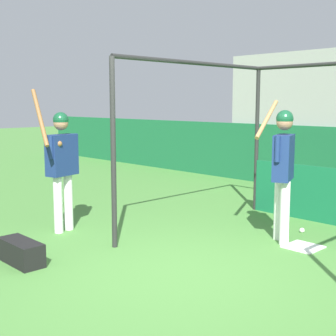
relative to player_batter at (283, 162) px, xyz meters
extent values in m
plane|color=#477F38|center=(-0.19, -1.89, -1.11)|extent=(60.00, 60.00, 0.00)
cube|color=maroon|center=(-3.21, 4.36, 0.34)|extent=(0.45, 0.40, 0.10)
cube|color=maroon|center=(-3.21, 4.54, 0.57)|extent=(0.45, 0.06, 0.40)
cube|color=maroon|center=(-2.66, 4.36, 0.34)|extent=(0.45, 0.40, 0.10)
cube|color=maroon|center=(-2.66, 4.54, 0.57)|extent=(0.45, 0.06, 0.40)
cube|color=maroon|center=(-2.11, 4.36, 0.34)|extent=(0.45, 0.40, 0.10)
cube|color=maroon|center=(-2.11, 4.54, 0.57)|extent=(0.45, 0.06, 0.40)
cube|color=maroon|center=(-1.56, 4.36, 0.34)|extent=(0.45, 0.40, 0.10)
cube|color=maroon|center=(-1.56, 4.54, 0.57)|extent=(0.45, 0.06, 0.40)
cube|color=maroon|center=(-3.21, 5.16, 0.74)|extent=(0.45, 0.40, 0.10)
cube|color=maroon|center=(-3.21, 5.34, 0.97)|extent=(0.45, 0.06, 0.40)
cube|color=maroon|center=(-2.66, 5.16, 0.74)|extent=(0.45, 0.40, 0.10)
cube|color=maroon|center=(-2.66, 5.34, 0.97)|extent=(0.45, 0.06, 0.40)
cube|color=maroon|center=(-2.11, 5.16, 0.74)|extent=(0.45, 0.40, 0.10)
cube|color=maroon|center=(-2.11, 5.34, 0.97)|extent=(0.45, 0.06, 0.40)
cube|color=maroon|center=(-3.21, 5.96, 1.14)|extent=(0.45, 0.40, 0.10)
cube|color=maroon|center=(-3.21, 6.14, 1.37)|extent=(0.45, 0.06, 0.40)
cube|color=maroon|center=(-2.66, 5.96, 1.14)|extent=(0.45, 0.40, 0.10)
cube|color=maroon|center=(-2.66, 6.14, 1.37)|extent=(0.45, 0.06, 0.40)
cube|color=maroon|center=(-3.21, 6.76, 1.54)|extent=(0.45, 0.40, 0.10)
cube|color=maroon|center=(-3.21, 6.94, 1.77)|extent=(0.45, 0.06, 0.40)
cube|color=maroon|center=(-2.66, 6.76, 1.54)|extent=(0.45, 0.40, 0.10)
cylinder|color=#282828|center=(-1.41, -1.80, 0.14)|extent=(0.07, 0.07, 2.51)
cylinder|color=#282828|center=(-1.41, 1.39, 0.14)|extent=(0.07, 0.07, 2.51)
cylinder|color=#282828|center=(-1.41, -0.20, 1.39)|extent=(0.06, 3.19, 0.06)
cube|color=white|center=(0.36, 0.00, -1.10)|extent=(0.44, 0.44, 0.02)
cylinder|color=white|center=(0.11, -0.08, -0.68)|extent=(0.17, 0.17, 0.87)
cylinder|color=white|center=(-0.09, 0.08, -0.68)|extent=(0.17, 0.17, 0.87)
cube|color=navy|center=(0.01, 0.00, 0.07)|extent=(0.40, 0.55, 0.62)
sphere|color=#A37556|center=(0.01, 0.00, 0.54)|extent=(0.22, 0.22, 0.22)
sphere|color=#144C2D|center=(0.01, 0.00, 0.59)|extent=(0.23, 0.23, 0.23)
cylinder|color=navy|center=(0.07, -0.26, 0.21)|extent=(0.09, 0.09, 0.34)
cylinder|color=navy|center=(-0.13, 0.22, 0.21)|extent=(0.09, 0.09, 0.34)
cylinder|color=#AD7F4C|center=(-0.37, 0.14, 0.57)|extent=(0.22, 0.73, 0.54)
sphere|color=#AD7F4C|center=(-0.03, 0.22, 0.33)|extent=(0.08, 0.08, 0.08)
cylinder|color=white|center=(-2.59, -1.76, -0.69)|extent=(0.16, 0.16, 0.85)
cylinder|color=white|center=(-2.54, -1.97, -0.69)|extent=(0.16, 0.16, 0.85)
cube|color=navy|center=(-2.56, -1.87, 0.04)|extent=(0.33, 0.51, 0.60)
sphere|color=#A37556|center=(-2.56, -1.87, 0.51)|extent=(0.21, 0.21, 0.21)
sphere|color=#144C2D|center=(-2.56, -1.87, 0.56)|extent=(0.22, 0.22, 0.22)
cylinder|color=navy|center=(-2.58, -1.61, 0.18)|extent=(0.08, 0.08, 0.33)
cylinder|color=navy|center=(-2.47, -2.10, 0.18)|extent=(0.08, 0.08, 0.33)
cylinder|color=brown|center=(-2.49, -2.24, 0.60)|extent=(0.58, 0.17, 0.79)
sphere|color=brown|center=(-2.43, -1.98, 0.22)|extent=(0.08, 0.08, 0.08)
cube|color=black|center=(-1.68, -3.00, -0.97)|extent=(0.70, 0.28, 0.28)
sphere|color=white|center=(-0.02, 0.62, -1.08)|extent=(0.07, 0.07, 0.07)
camera|label=1|loc=(3.43, -5.50, 0.81)|focal=50.00mm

